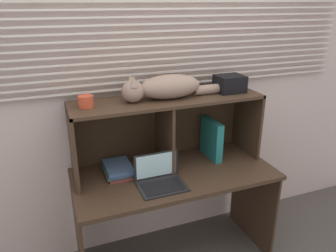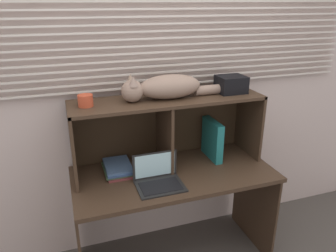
{
  "view_description": "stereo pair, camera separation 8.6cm",
  "coord_description": "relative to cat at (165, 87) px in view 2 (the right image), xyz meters",
  "views": [
    {
      "loc": [
        -0.77,
        -1.69,
        1.91
      ],
      "look_at": [
        0.0,
        0.31,
        1.07
      ],
      "focal_mm": 34.7,
      "sensor_mm": 36.0,
      "label": 1
    },
    {
      "loc": [
        -0.69,
        -1.72,
        1.91
      ],
      "look_at": [
        0.0,
        0.31,
        1.07
      ],
      "focal_mm": 34.7,
      "sensor_mm": 36.0,
      "label": 2
    }
  ],
  "objects": [
    {
      "name": "back_panel_with_blinds",
      "position": [
        0.02,
        0.24,
        -0.09
      ],
      "size": [
        4.4,
        0.08,
        2.5
      ],
      "color": "beige",
      "rests_on": "ground"
    },
    {
      "name": "cat",
      "position": [
        0.0,
        0.0,
        0.0
      ],
      "size": [
        0.74,
        0.2,
        0.18
      ],
      "color": "gray",
      "rests_on": "hutch_shelf_unit"
    },
    {
      "name": "storage_box",
      "position": [
        0.51,
        0.0,
        -0.02
      ],
      "size": [
        0.2,
        0.17,
        0.12
      ],
      "primitive_type": "cube",
      "color": "black",
      "rests_on": "hutch_shelf_unit"
    },
    {
      "name": "binder_upright",
      "position": [
        0.38,
        0.0,
        -0.44
      ],
      "size": [
        0.06,
        0.26,
        0.3
      ],
      "primitive_type": "cube",
      "color": "#1F7373",
      "rests_on": "desk"
    },
    {
      "name": "hutch_shelf_unit",
      "position": [
        0.02,
        0.04,
        -0.24
      ],
      "size": [
        1.35,
        0.37,
        0.51
      ],
      "color": "#3D2B1D",
      "rests_on": "desk"
    },
    {
      "name": "desk",
      "position": [
        0.02,
        -0.13,
        -0.74
      ],
      "size": [
        1.41,
        0.66,
        0.77
      ],
      "color": "#3D2B1D",
      "rests_on": "ground"
    },
    {
      "name": "laptop",
      "position": [
        -0.13,
        -0.24,
        -0.55
      ],
      "size": [
        0.31,
        0.24,
        0.2
      ],
      "color": "black",
      "rests_on": "desk"
    },
    {
      "name": "book_stack",
      "position": [
        -0.35,
        -0.0,
        -0.56
      ],
      "size": [
        0.19,
        0.26,
        0.06
      ],
      "color": "brown",
      "rests_on": "desk"
    },
    {
      "name": "small_basket",
      "position": [
        -0.53,
        0.0,
        -0.04
      ],
      "size": [
        0.1,
        0.1,
        0.08
      ],
      "primitive_type": "cylinder",
      "color": "#BD4529",
      "rests_on": "hutch_shelf_unit"
    }
  ]
}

